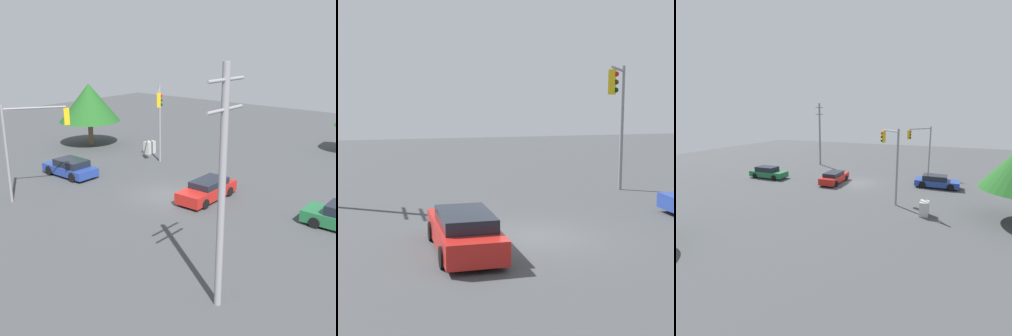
% 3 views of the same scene
% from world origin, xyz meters
% --- Properties ---
extents(ground_plane, '(80.00, 80.00, 0.00)m').
position_xyz_m(ground_plane, '(0.00, 0.00, 0.00)').
color(ground_plane, '#424447').
extents(sedan_red, '(4.60, 1.89, 1.29)m').
position_xyz_m(sedan_red, '(1.02, -2.46, 0.63)').
color(sedan_red, red).
rests_on(sedan_red, ground_plane).
extents(traffic_signal_cross, '(3.43, 2.42, 6.19)m').
position_xyz_m(traffic_signal_cross, '(-5.95, 6.11, 4.25)').
color(traffic_signal_cross, gray).
rests_on(traffic_signal_cross, ground_plane).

